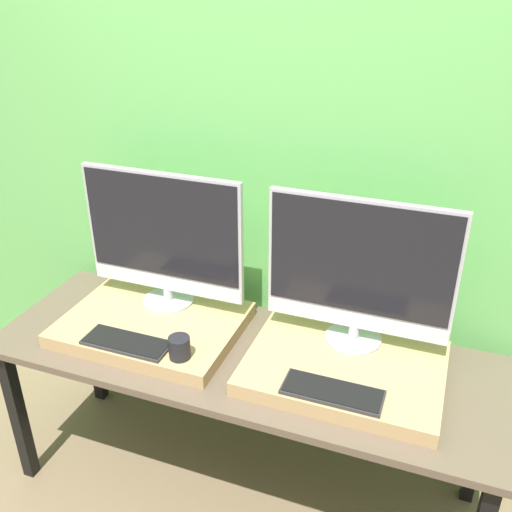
{
  "coord_description": "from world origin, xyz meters",
  "views": [
    {
      "loc": [
        0.66,
        -1.28,
        2.0
      ],
      "look_at": [
        0.0,
        0.48,
        1.04
      ],
      "focal_mm": 40.0,
      "sensor_mm": 36.0,
      "label": 1
    }
  ],
  "objects_px": {
    "keyboard_left": "(127,342)",
    "keyboard_right": "(332,392)",
    "mug": "(180,348)",
    "monitor_left": "(164,238)",
    "monitor_right": "(359,271)"
  },
  "relations": [
    {
      "from": "keyboard_left",
      "to": "mug",
      "type": "distance_m",
      "value": 0.22
    },
    {
      "from": "keyboard_left",
      "to": "keyboard_right",
      "type": "relative_size",
      "value": 1.0
    },
    {
      "from": "keyboard_right",
      "to": "monitor_left",
      "type": "bearing_deg",
      "value": 157.46
    },
    {
      "from": "keyboard_left",
      "to": "keyboard_right",
      "type": "bearing_deg",
      "value": 0.0
    },
    {
      "from": "keyboard_left",
      "to": "monitor_right",
      "type": "xyz_separation_m",
      "value": [
        0.77,
        0.32,
        0.28
      ]
    },
    {
      "from": "monitor_right",
      "to": "keyboard_right",
      "type": "relative_size",
      "value": 2.01
    },
    {
      "from": "monitor_left",
      "to": "monitor_right",
      "type": "relative_size",
      "value": 1.0
    },
    {
      "from": "mug",
      "to": "keyboard_right",
      "type": "distance_m",
      "value": 0.55
    },
    {
      "from": "monitor_left",
      "to": "mug",
      "type": "height_order",
      "value": "monitor_left"
    },
    {
      "from": "monitor_left",
      "to": "mug",
      "type": "distance_m",
      "value": 0.46
    },
    {
      "from": "monitor_left",
      "to": "monitor_right",
      "type": "xyz_separation_m",
      "value": [
        0.77,
        0.0,
        0.0
      ]
    },
    {
      "from": "monitor_right",
      "to": "keyboard_right",
      "type": "distance_m",
      "value": 0.43
    },
    {
      "from": "monitor_right",
      "to": "mug",
      "type": "bearing_deg",
      "value": -149.93
    },
    {
      "from": "monitor_left",
      "to": "mug",
      "type": "bearing_deg",
      "value": -55.69
    },
    {
      "from": "keyboard_left",
      "to": "mug",
      "type": "height_order",
      "value": "mug"
    }
  ]
}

